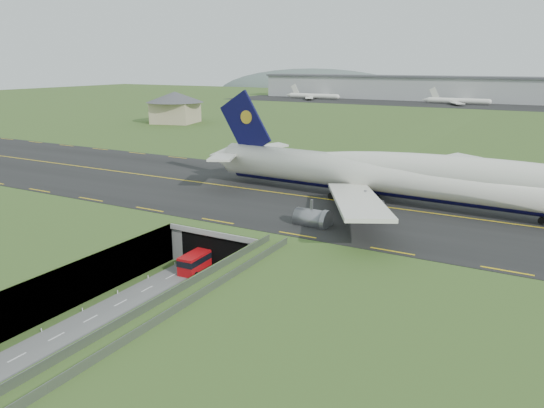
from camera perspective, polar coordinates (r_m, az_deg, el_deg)
The scene contains 10 objects.
ground at distance 75.61m, azimuth -9.75°, elevation -8.84°, with size 900.00×900.00×0.00m, color #3F5923.
airfield_deck at distance 74.46m, azimuth -9.86°, elevation -6.73°, with size 800.00×800.00×6.00m, color gray.
trench_road at distance 70.49m, azimuth -13.63°, elevation -10.82°, with size 12.00×75.00×0.20m, color slate.
taxiway at distance 99.94m, azimuth 1.97°, elevation 1.00°, with size 800.00×44.00×0.18m, color black.
tunnel_portal at distance 87.09m, azimuth -2.97°, elevation -3.03°, with size 17.00×22.30×6.00m.
guideway at distance 53.84m, azimuth -13.65°, elevation -13.11°, with size 3.00×53.00×7.05m.
jumbo_jet at distance 93.97m, azimuth 15.34°, elevation 2.78°, with size 90.53×58.90×19.50m.
shuttle_tram at distance 80.33m, azimuth -8.02°, elevation -6.09°, with size 2.95×7.04×2.84m.
service_building at distance 222.27m, azimuth -10.38°, elevation 10.48°, with size 28.17×28.17×12.68m.
cargo_terminal at distance 355.83m, azimuth 22.45°, elevation 11.32°, with size 320.00×67.00×15.60m.
Camera 1 is at (44.25, -53.26, 30.37)m, focal length 35.00 mm.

